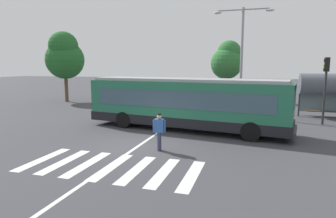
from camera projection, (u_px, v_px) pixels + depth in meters
name	position (u px, v px, depth m)	size (l,w,h in m)	color
ground_plane	(136.00, 145.00, 13.96)	(160.00, 160.00, 0.00)	#3D3D42
city_transit_bus	(185.00, 103.00, 17.21)	(12.41, 4.35, 3.06)	black
pedestrian_crossing_street	(159.00, 130.00, 12.95)	(0.58, 0.31, 1.72)	#333856
parked_car_white	(145.00, 95.00, 30.00)	(2.02, 4.57, 1.35)	black
parked_car_silver	(170.00, 97.00, 28.91)	(2.02, 4.58, 1.35)	black
parked_car_blue	(195.00, 97.00, 28.09)	(1.89, 4.51, 1.35)	black
parked_car_red	(225.00, 98.00, 27.28)	(1.89, 4.51, 1.35)	black
parked_car_black	(255.00, 99.00, 26.83)	(1.90, 4.52, 1.35)	black
traffic_light_far_corner	(326.00, 80.00, 18.54)	(0.33, 0.32, 4.33)	#28282B
bus_stop_shelter	(335.00, 85.00, 21.04)	(4.82, 1.54, 3.25)	#28282B
twin_arm_street_lamp	(242.00, 50.00, 21.54)	(4.31, 0.32, 8.02)	#939399
background_tree_left	(64.00, 56.00, 30.37)	(4.00, 4.00, 7.33)	brown
background_tree_right	(227.00, 60.00, 32.14)	(3.49, 3.49, 6.61)	brown
crosswalk_painted_stripes	(111.00, 167.00, 10.99)	(6.67, 3.06, 0.01)	silver
lane_center_line	(153.00, 136.00, 15.81)	(0.16, 24.00, 0.01)	silver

